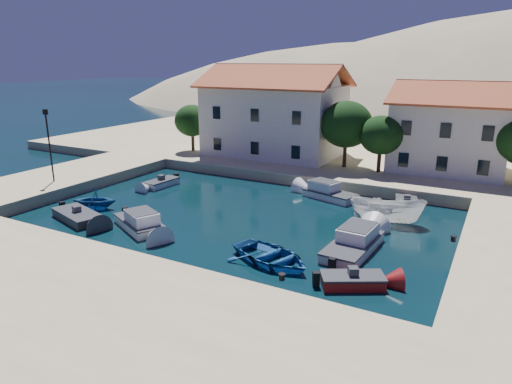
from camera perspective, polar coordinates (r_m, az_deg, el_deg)
ground at (r=26.38m, az=-13.68°, el=-9.45°), size 400.00×400.00×0.00m
quay_south at (r=22.66m, az=-24.21°, el=-13.59°), size 52.00×12.00×1.00m
quay_west at (r=46.01m, az=-23.06°, el=1.45°), size 8.00×20.00×1.00m
quay_north at (r=58.13m, az=13.84°, el=5.15°), size 80.00×36.00×1.00m
building_left at (r=50.82m, az=2.33°, el=10.27°), size 14.70×9.45×9.70m
building_mid at (r=46.87m, az=23.20°, el=7.59°), size 10.50×8.40×8.30m
trees at (r=44.83m, az=13.05°, el=7.64°), size 37.30×5.30×6.45m
lamppost at (r=42.83m, az=-24.50°, el=6.10°), size 0.35×0.25×6.22m
bollards at (r=27.12m, az=-3.91°, el=-5.61°), size 29.36×9.56×0.30m
motorboat_grey_sw at (r=35.58m, az=-21.42°, el=-2.82°), size 4.85×3.17×1.25m
cabin_cruiser_south at (r=32.48m, az=-14.42°, el=-3.62°), size 5.06×3.84×1.60m
rowboat_south at (r=26.55m, az=1.89°, el=-8.78°), size 6.13×5.17×1.08m
motorboat_red_se at (r=24.37m, az=11.98°, el=-10.79°), size 3.52×2.84×1.25m
cabin_cruiser_east at (r=28.39m, az=12.03°, el=-6.39°), size 2.53×5.63×1.60m
boat_east at (r=34.07m, az=15.95°, el=-3.65°), size 5.49×2.80×2.02m
motorboat_white_ne at (r=37.69m, az=18.31°, el=-1.46°), size 2.41×3.78×1.25m
rowboat_west at (r=37.81m, az=-19.46°, el=-1.99°), size 4.30×4.09×1.77m
motorboat_white_west at (r=42.78m, az=-11.71°, el=1.11°), size 1.76×3.47×1.25m
cabin_cruiser_north at (r=38.61m, az=9.22°, el=-0.13°), size 4.89×3.12×1.60m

